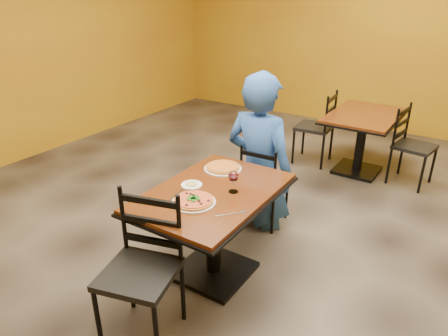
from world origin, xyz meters
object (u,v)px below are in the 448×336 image
Objects in this scene: table_main at (213,213)px; diner at (260,151)px; table_second at (362,130)px; side_plate at (192,185)px; pizza_main at (194,200)px; wine_glass at (233,181)px; chair_main_far at (265,184)px; chair_second_right at (415,147)px; pizza_far at (223,167)px; chair_main_near at (139,274)px; plate_main at (194,202)px; plate_far at (223,169)px; chair_second_left at (314,127)px.

diner is (-0.10, 0.92, 0.18)m from table_main.
table_second is (0.41, 2.62, -0.00)m from table_main.
diner reaches higher than side_plate.
wine_glass is (0.14, 0.29, 0.07)m from pizza_main.
chair_main_far is (-0.44, -1.69, -0.14)m from table_second.
chair_second_right reaches higher than chair_main_far.
pizza_far is 1.75× the size of side_plate.
diner reaches higher than chair_main_near.
chair_second_right reaches higher than table_second.
chair_main_far is at bearing -166.46° from diner.
plate_main is (0.03, 0.54, 0.27)m from chair_main_near.
wine_glass is at bearing -96.02° from table_second.
chair_main_far is at bearing 78.89° from plate_far.
chair_main_near is 1.08× the size of chair_second_right.
table_second is at bearing 76.22° from plate_far.
side_plate is at bearing -95.32° from pizza_far.
side_plate reaches higher than table_second.
diner reaches higher than chair_second_left.
diner is 5.28× the size of pizza_far.
plate_far is (-0.14, 0.59, 0.00)m from plate_main.
chair_main_far is 4.57× the size of wine_glass.
plate_main is at bearing 71.87° from chair_main_near.
chair_main_far reaches higher than pizza_far.
pizza_far is at bearing 76.51° from chair_main_far.
chair_second_right is at bearing 70.30° from pizza_main.
chair_second_left is 3.37× the size of pizza_far.
plate_far is at bearing 80.46° from chair_main_near.
chair_main_far reaches higher than plate_far.
pizza_main is (-0.41, -2.84, 0.22)m from table_second.
pizza_far is at bearing 133.59° from wine_glass.
table_second is 0.61m from chair_second_right.
diner is at bearing 105.19° from wine_glass.
pizza_far reaches higher than table_main.
table_second is 7.28× the size of side_plate.
diner is at bearing 0.41° from chair_second_left.
pizza_main is 1.01× the size of pizza_far.
pizza_far is at bearing 0.00° from plate_far.
chair_second_left is at bearing 180.00° from table_second.
chair_main_far is 2.94× the size of pizza_far.
chair_main_near is 1.18m from pizza_far.
pizza_far is at bearing 88.66° from diner.
wine_glass is (-0.87, -2.55, 0.39)m from chair_second_right.
table_second is at bearing 77.42° from side_plate.
wine_glass reaches higher than table_main.
plate_main and plate_far have the same top height.
chair_second_right reaches higher than side_plate.
plate_far is at bearing 0.00° from pizza_far.
wine_glass is at bearing -46.41° from pizza_far.
chair_main_near is at bearing -84.42° from plate_far.
pizza_main is 0.27m from side_plate.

